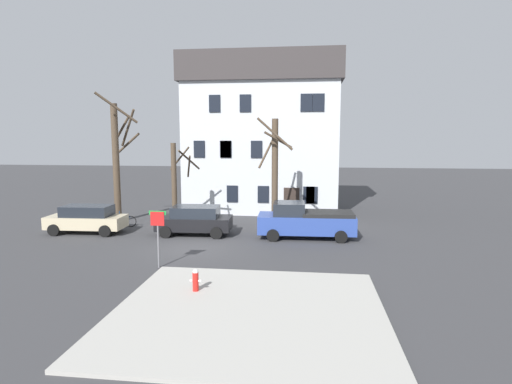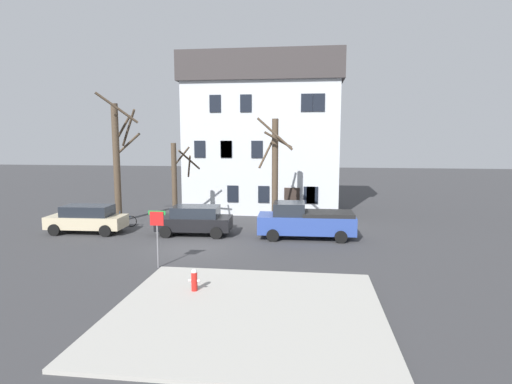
% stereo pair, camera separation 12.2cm
% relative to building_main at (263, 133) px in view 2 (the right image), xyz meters
% --- Properties ---
extents(ground_plane, '(120.00, 120.00, 0.00)m').
position_rel_building_main_xyz_m(ground_plane, '(-2.36, -12.15, -5.96)').
color(ground_plane, '#38383A').
extents(sidewalk_slab, '(8.67, 8.10, 0.12)m').
position_rel_building_main_xyz_m(sidewalk_slab, '(1.69, -19.94, -5.90)').
color(sidewalk_slab, '#A8A59E').
rests_on(sidewalk_slab, ground_plane).
extents(building_main, '(11.83, 6.91, 11.71)m').
position_rel_building_main_xyz_m(building_main, '(0.00, 0.00, 0.00)').
color(building_main, silver).
rests_on(building_main, ground_plane).
extents(tree_bare_near, '(2.64, 3.23, 8.41)m').
position_rel_building_main_xyz_m(tree_bare_near, '(-9.04, -6.23, -1.70)').
color(tree_bare_near, '#4C3D2D').
rests_on(tree_bare_near, ground_plane).
extents(tree_bare_mid, '(2.00, 2.70, 5.29)m').
position_rel_building_main_xyz_m(tree_bare_mid, '(-4.67, -7.45, -3.11)').
color(tree_bare_mid, '#4C3D2D').
rests_on(tree_bare_mid, ground_plane).
extents(tree_bare_far, '(2.18, 2.20, 6.77)m').
position_rel_building_main_xyz_m(tree_bare_far, '(1.53, -7.54, -2.36)').
color(tree_bare_far, '#4C3D2D').
rests_on(tree_bare_far, ground_plane).
extents(car_beige_wagon, '(4.55, 2.12, 1.65)m').
position_rel_building_main_xyz_m(car_beige_wagon, '(-9.42, -9.77, -5.09)').
color(car_beige_wagon, '#C6B793').
rests_on(car_beige_wagon, ground_plane).
extents(car_black_wagon, '(4.34, 2.28, 1.68)m').
position_rel_building_main_xyz_m(car_black_wagon, '(-2.96, -9.40, -5.08)').
color(car_black_wagon, black).
rests_on(car_black_wagon, ground_plane).
extents(pickup_truck_blue, '(5.44, 2.35, 2.01)m').
position_rel_building_main_xyz_m(pickup_truck_blue, '(3.42, -9.41, -4.98)').
color(pickup_truck_blue, '#2D4799').
rests_on(pickup_truck_blue, ground_plane).
extents(fire_hydrant, '(0.42, 0.22, 0.81)m').
position_rel_building_main_xyz_m(fire_hydrant, '(-0.45, -18.48, -5.42)').
color(fire_hydrant, red).
rests_on(fire_hydrant, sidewalk_slab).
extents(street_sign_pole, '(0.76, 0.07, 2.51)m').
position_rel_building_main_xyz_m(street_sign_pole, '(-2.86, -15.68, -4.19)').
color(street_sign_pole, slate).
rests_on(street_sign_pole, ground_plane).
extents(bicycle_leaning, '(1.74, 0.25, 1.03)m').
position_rel_building_main_xyz_m(bicycle_leaning, '(-8.06, -7.90, -5.59)').
color(bicycle_leaning, black).
rests_on(bicycle_leaning, ground_plane).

